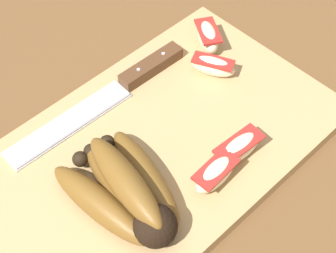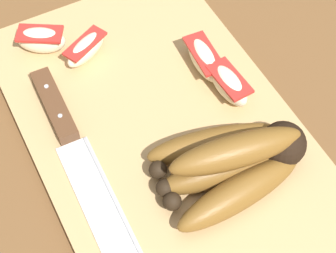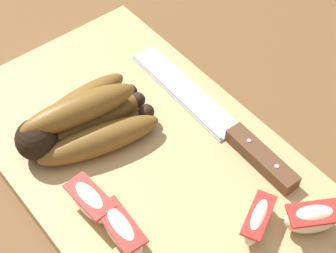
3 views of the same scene
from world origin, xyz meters
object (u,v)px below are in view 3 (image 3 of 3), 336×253
(apple_wedge_middle, at_px, (121,229))
(apple_wedge_far, at_px, (258,220))
(apple_wedge_extra, at_px, (312,219))
(banana_bunch, at_px, (80,122))
(chefs_knife, at_px, (233,133))
(apple_wedge_near, at_px, (90,201))

(apple_wedge_middle, bearing_deg, apple_wedge_far, -124.31)
(apple_wedge_extra, bearing_deg, banana_bunch, 24.44)
(apple_wedge_far, bearing_deg, apple_wedge_middle, 55.69)
(banana_bunch, relative_size, apple_wedge_far, 2.56)
(chefs_knife, height_order, apple_wedge_middle, apple_wedge_middle)
(apple_wedge_near, distance_m, apple_wedge_far, 0.18)
(apple_wedge_near, distance_m, apple_wedge_extra, 0.23)
(apple_wedge_extra, bearing_deg, chefs_knife, -8.61)
(banana_bunch, height_order, apple_wedge_far, banana_bunch)
(chefs_knife, xyz_separation_m, apple_wedge_near, (0.02, 0.19, 0.01))
(banana_bunch, height_order, apple_wedge_near, banana_bunch)
(apple_wedge_near, bearing_deg, banana_bunch, -27.95)
(banana_bunch, relative_size, apple_wedge_near, 2.55)
(apple_wedge_middle, distance_m, apple_wedge_far, 0.14)
(apple_wedge_near, xyz_separation_m, apple_wedge_middle, (-0.05, -0.01, -0.00))
(banana_bunch, relative_size, apple_wedge_middle, 2.31)
(chefs_knife, xyz_separation_m, apple_wedge_extra, (-0.14, 0.02, 0.01))
(chefs_knife, bearing_deg, apple_wedge_near, 83.49)
(apple_wedge_near, bearing_deg, apple_wedge_middle, -172.98)
(banana_bunch, height_order, apple_wedge_middle, banana_bunch)
(chefs_knife, height_order, apple_wedge_far, apple_wedge_far)
(banana_bunch, bearing_deg, chefs_knife, -129.87)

